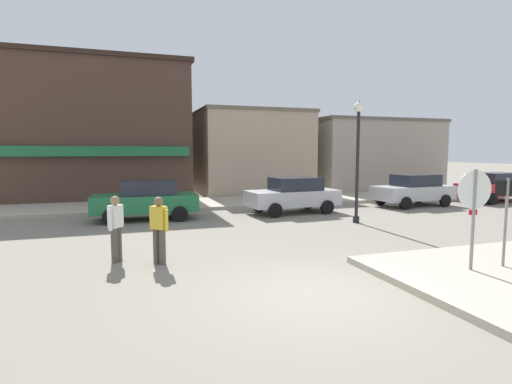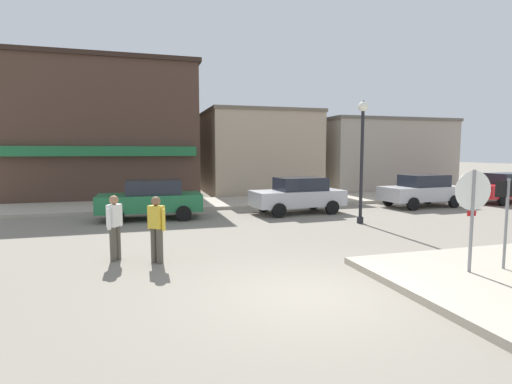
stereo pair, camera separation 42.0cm
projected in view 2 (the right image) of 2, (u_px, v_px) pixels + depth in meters
The scene contains 14 objects.
ground_plane at pixel (311, 296), 7.39m from camera, with size 160.00×160.00×0.00m, color gray.
kerb_far at pixel (202, 203), 20.13m from camera, with size 80.00×4.00×0.15m, color #A89E8C.
stop_sign at pixel (472, 207), 8.25m from camera, with size 0.82×0.12×2.30m.
one_way_sign at pixel (506, 215), 8.50m from camera, with size 0.60×0.09×2.10m.
lamp_post at pixel (362, 144), 14.65m from camera, with size 0.36×0.36×4.54m.
parked_car_nearest at pixel (151, 199), 15.82m from camera, with size 4.04×1.96×1.56m.
parked_car_second at pixel (298, 195), 17.36m from camera, with size 4.11×2.09×1.56m.
parked_car_third at pixel (422, 190), 19.38m from camera, with size 4.12×2.11×1.56m.
parked_car_fourth at pixel (506, 187), 20.91m from camera, with size 4.13×2.14×1.56m.
pedestrian_crossing_near at pixel (115, 226), 9.75m from camera, with size 0.37×0.52×1.61m.
pedestrian_crossing_far at pixel (156, 227), 9.52m from camera, with size 0.44×0.46×1.61m.
building_corner_shop at pixel (107, 132), 24.41m from camera, with size 10.36×9.08×7.70m.
building_storefront_left_near at pixel (257, 152), 26.47m from camera, with size 6.95×6.81×5.27m.
building_storefront_left_mid at pixel (375, 155), 28.65m from camera, with size 9.12×6.58×4.90m.
Camera 2 is at (-3.00, -6.58, 2.66)m, focal length 28.00 mm.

